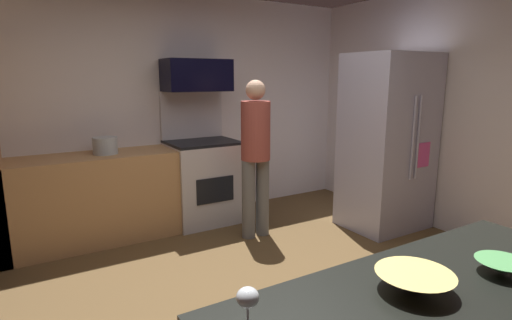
# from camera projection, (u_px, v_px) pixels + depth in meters

# --- Properties ---
(ground_plane) EXTENTS (5.20, 4.80, 0.02)m
(ground_plane) POSITION_uv_depth(u_px,v_px,m) (270.00, 309.00, 2.97)
(ground_plane) COLOR brown
(wall_back) EXTENTS (5.20, 0.12, 2.60)m
(wall_back) POSITION_uv_depth(u_px,v_px,m) (160.00, 109.00, 4.67)
(wall_back) COLOR silver
(wall_back) RESTS_ON ground
(wall_right) EXTENTS (0.12, 4.80, 2.60)m
(wall_right) POSITION_uv_depth(u_px,v_px,m) (487.00, 114.00, 3.99)
(wall_right) COLOR silver
(wall_right) RESTS_ON ground
(lower_cabinet_run) EXTENTS (2.40, 0.60, 0.90)m
(lower_cabinet_run) POSITION_uv_depth(u_px,v_px,m) (89.00, 200.00, 4.08)
(lower_cabinet_run) COLOR tan
(lower_cabinet_run) RESTS_ON ground
(oven_range) EXTENTS (0.76, 0.65, 1.50)m
(oven_range) POSITION_uv_depth(u_px,v_px,m) (203.00, 178.00, 4.70)
(oven_range) COLOR beige
(oven_range) RESTS_ON ground
(microwave) EXTENTS (0.74, 0.38, 0.35)m
(microwave) POSITION_uv_depth(u_px,v_px,m) (197.00, 75.00, 4.53)
(microwave) COLOR black
(microwave) RESTS_ON oven_range
(refrigerator) EXTENTS (0.87, 0.73, 1.91)m
(refrigerator) POSITION_uv_depth(u_px,v_px,m) (387.00, 143.00, 4.45)
(refrigerator) COLOR #B4B2C9
(refrigerator) RESTS_ON ground
(person_cook) EXTENTS (0.31, 0.30, 1.64)m
(person_cook) POSITION_uv_depth(u_px,v_px,m) (256.00, 151.00, 4.15)
(person_cook) COLOR slate
(person_cook) RESTS_ON ground
(mixing_bowl_large) EXTENTS (0.28, 0.28, 0.07)m
(mixing_bowl_large) POSITION_uv_depth(u_px,v_px,m) (414.00, 282.00, 1.46)
(mixing_bowl_large) COLOR #ECCF6D
(mixing_bowl_large) RESTS_ON counter_island
(mixing_bowl_small) EXTENTS (0.20, 0.20, 0.05)m
(mixing_bowl_small) POSITION_uv_depth(u_px,v_px,m) (502.00, 267.00, 1.59)
(mixing_bowl_small) COLOR #54A058
(mixing_bowl_small) RESTS_ON counter_island
(wine_glass_near) EXTENTS (0.07, 0.07, 0.15)m
(wine_glass_near) POSITION_uv_depth(u_px,v_px,m) (248.00, 300.00, 1.21)
(wine_glass_near) COLOR silver
(wine_glass_near) RESTS_ON counter_island
(stock_pot) EXTENTS (0.24, 0.24, 0.17)m
(stock_pot) POSITION_uv_depth(u_px,v_px,m) (105.00, 146.00, 4.08)
(stock_pot) COLOR #AFB8BB
(stock_pot) RESTS_ON lower_cabinet_run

